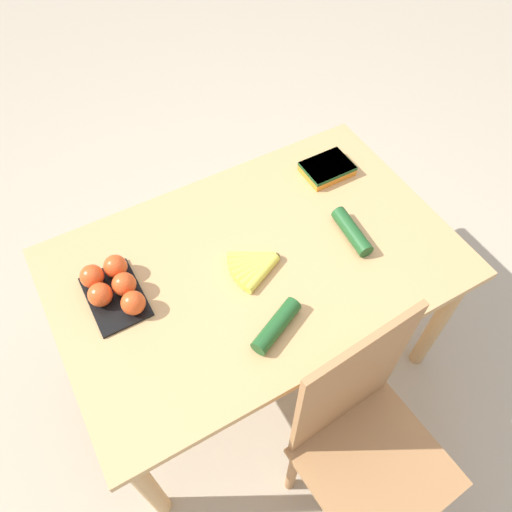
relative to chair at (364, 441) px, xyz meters
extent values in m
plane|color=#B7A88E|center=(0.02, -0.63, -0.52)|extent=(12.00, 12.00, 0.00)
cube|color=tan|center=(0.02, -0.63, 0.18)|extent=(1.36, 0.88, 0.03)
cylinder|color=tan|center=(-0.59, -1.01, -0.18)|extent=(0.06, 0.06, 0.69)
cylinder|color=tan|center=(0.64, -1.01, -0.18)|extent=(0.06, 0.06, 0.69)
cylinder|color=tan|center=(-0.59, -0.25, -0.18)|extent=(0.06, 0.06, 0.69)
cylinder|color=tan|center=(0.64, -0.25, -0.18)|extent=(0.06, 0.06, 0.69)
cube|color=#A87547|center=(-0.01, 0.07, -0.06)|extent=(0.45, 0.43, 0.03)
cube|color=#A87547|center=(0.01, -0.11, 0.22)|extent=(0.39, 0.05, 0.55)
cylinder|color=#A87547|center=(-0.20, 0.23, -0.30)|extent=(0.04, 0.04, 0.45)
cylinder|color=#A87547|center=(0.19, -0.08, -0.30)|extent=(0.04, 0.04, 0.45)
cylinder|color=#A87547|center=(-0.17, -0.11, -0.30)|extent=(0.04, 0.04, 0.45)
sphere|color=brown|center=(-0.04, -0.60, 0.22)|extent=(0.03, 0.03, 0.03)
cylinder|color=#DBCC47|center=(0.03, -0.64, 0.22)|extent=(0.16, 0.11, 0.03)
cylinder|color=#DBCC47|center=(0.04, -0.63, 0.22)|extent=(0.16, 0.09, 0.03)
cylinder|color=#DBCC47|center=(0.04, -0.62, 0.22)|extent=(0.17, 0.07, 0.03)
cylinder|color=#DBCC47|center=(0.04, -0.61, 0.22)|extent=(0.16, 0.04, 0.03)
cylinder|color=#DBCC47|center=(0.04, -0.59, 0.22)|extent=(0.17, 0.05, 0.03)
cylinder|color=#DBCC47|center=(0.04, -0.58, 0.22)|extent=(0.17, 0.08, 0.03)
cylinder|color=#DBCC47|center=(0.04, -0.57, 0.22)|extent=(0.16, 0.10, 0.03)
cube|color=black|center=(0.49, -0.73, 0.20)|extent=(0.17, 0.25, 0.01)
sphere|color=#DB4C1E|center=(0.45, -0.81, 0.25)|extent=(0.08, 0.08, 0.08)
sphere|color=#DB4C1E|center=(0.53, -0.81, 0.25)|extent=(0.08, 0.08, 0.08)
sphere|color=#DB4C1E|center=(0.45, -0.73, 0.25)|extent=(0.08, 0.08, 0.08)
sphere|color=#DB4C1E|center=(0.53, -0.73, 0.25)|extent=(0.08, 0.08, 0.08)
sphere|color=#DB4C1E|center=(0.45, -0.65, 0.25)|extent=(0.08, 0.08, 0.08)
cube|color=orange|center=(-0.42, -0.86, 0.22)|extent=(0.18, 0.14, 0.04)
cube|color=#19471E|center=(-0.42, -0.86, 0.23)|extent=(0.18, 0.14, 0.01)
cylinder|color=#1E5123|center=(-0.32, -0.56, 0.23)|extent=(0.07, 0.20, 0.05)
cylinder|color=#1E5123|center=(0.10, -0.38, 0.23)|extent=(0.20, 0.13, 0.05)
camera|label=1|loc=(0.50, 0.22, 1.58)|focal=35.00mm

